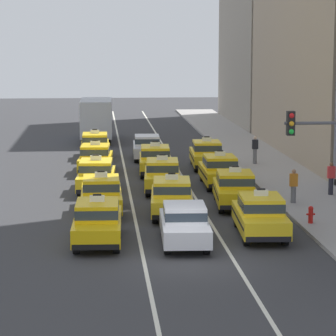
{
  "coord_description": "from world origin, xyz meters",
  "views": [
    {
      "loc": [
        -3.14,
        -27.78,
        7.85
      ],
      "look_at": [
        0.35,
        12.94,
        1.3
      ],
      "focal_mm": 87.22,
      "sensor_mm": 36.0,
      "label": 1
    }
  ],
  "objects_px": {
    "taxi_left_nearest": "(98,221)",
    "pedestrian_mid_block": "(331,178)",
    "sedan_center_fifth": "(147,146)",
    "taxi_left_fourth": "(96,158)",
    "taxi_center_fourth": "(155,159)",
    "pedestrian_by_storefront": "(255,150)",
    "taxi_left_second": "(101,194)",
    "pedestrian_near_crosswalk": "(294,186)",
    "taxi_right_third": "(220,170)",
    "fire_hydrant": "(311,214)",
    "taxi_right_nearest": "(260,215)",
    "taxi_right_second": "(235,188)",
    "box_truck_left_sixth": "(97,119)",
    "taxi_center_third": "(162,175)",
    "taxi_left_fifth": "(95,145)",
    "taxi_right_fourth": "(207,154)",
    "sedan_center_nearest": "(185,223)",
    "taxi_center_second": "(172,196)",
    "taxi_left_third": "(96,175)"
  },
  "relations": [
    {
      "from": "pedestrian_near_crosswalk",
      "to": "taxi_right_third",
      "type": "bearing_deg",
      "value": 116.88
    },
    {
      "from": "sedan_center_nearest",
      "to": "pedestrian_by_storefront",
      "type": "xyz_separation_m",
      "value": [
        6.38,
        18.9,
        0.17
      ]
    },
    {
      "from": "taxi_center_second",
      "to": "taxi_right_second",
      "type": "distance_m",
      "value": 3.58
    },
    {
      "from": "sedan_center_fifth",
      "to": "taxi_right_fourth",
      "type": "distance_m",
      "value": 5.19
    },
    {
      "from": "taxi_right_second",
      "to": "pedestrian_mid_block",
      "type": "bearing_deg",
      "value": 19.02
    },
    {
      "from": "taxi_center_fourth",
      "to": "pedestrian_mid_block",
      "type": "distance_m",
      "value": 11.24
    },
    {
      "from": "taxi_left_nearest",
      "to": "taxi_right_second",
      "type": "bearing_deg",
      "value": 44.95
    },
    {
      "from": "taxi_left_fourth",
      "to": "fire_hydrant",
      "type": "bearing_deg",
      "value": -58.34
    },
    {
      "from": "taxi_left_second",
      "to": "sedan_center_fifth",
      "type": "xyz_separation_m",
      "value": [
        3.04,
        16.28,
        -0.03
      ]
    },
    {
      "from": "pedestrian_near_crosswalk",
      "to": "fire_hydrant",
      "type": "distance_m",
      "value": 4.3
    },
    {
      "from": "box_truck_left_sixth",
      "to": "taxi_right_third",
      "type": "relative_size",
      "value": 1.53
    },
    {
      "from": "box_truck_left_sixth",
      "to": "taxi_right_second",
      "type": "xyz_separation_m",
      "value": [
        6.46,
        -24.77,
        -0.9
      ]
    },
    {
      "from": "pedestrian_mid_block",
      "to": "taxi_right_fourth",
      "type": "bearing_deg",
      "value": 116.95
    },
    {
      "from": "taxi_left_fourth",
      "to": "pedestrian_near_crosswalk",
      "type": "relative_size",
      "value": 2.92
    },
    {
      "from": "pedestrian_mid_block",
      "to": "taxi_center_second",
      "type": "bearing_deg",
      "value": -156.99
    },
    {
      "from": "taxi_right_fourth",
      "to": "pedestrian_near_crosswalk",
      "type": "height_order",
      "value": "taxi_right_fourth"
    },
    {
      "from": "taxi_left_second",
      "to": "pedestrian_mid_block",
      "type": "relative_size",
      "value": 2.8
    },
    {
      "from": "sedan_center_fifth",
      "to": "taxi_center_third",
      "type": "bearing_deg",
      "value": -89.42
    },
    {
      "from": "sedan_center_fifth",
      "to": "taxi_left_fourth",
      "type": "bearing_deg",
      "value": -123.18
    },
    {
      "from": "taxi_center_fourth",
      "to": "pedestrian_near_crosswalk",
      "type": "bearing_deg",
      "value": -58.34
    },
    {
      "from": "pedestrian_mid_block",
      "to": "taxi_left_second",
      "type": "bearing_deg",
      "value": -166.83
    },
    {
      "from": "fire_hydrant",
      "to": "taxi_left_fifth",
      "type": "bearing_deg",
      "value": 113.96
    },
    {
      "from": "taxi_center_third",
      "to": "pedestrian_by_storefront",
      "type": "height_order",
      "value": "taxi_center_third"
    },
    {
      "from": "sedan_center_nearest",
      "to": "pedestrian_mid_block",
      "type": "height_order",
      "value": "pedestrian_mid_block"
    },
    {
      "from": "sedan_center_nearest",
      "to": "taxi_center_third",
      "type": "bearing_deg",
      "value": 89.92
    },
    {
      "from": "pedestrian_near_crosswalk",
      "to": "taxi_left_fifth",
      "type": "bearing_deg",
      "value": 120.11
    },
    {
      "from": "taxi_center_third",
      "to": "taxi_right_third",
      "type": "height_order",
      "value": "same"
    },
    {
      "from": "sedan_center_fifth",
      "to": "taxi_right_nearest",
      "type": "distance_m",
      "value": 21.43
    },
    {
      "from": "taxi_left_second",
      "to": "taxi_right_third",
      "type": "height_order",
      "value": "same"
    },
    {
      "from": "box_truck_left_sixth",
      "to": "fire_hydrant",
      "type": "relative_size",
      "value": 9.59
    },
    {
      "from": "taxi_right_second",
      "to": "pedestrian_near_crosswalk",
      "type": "xyz_separation_m",
      "value": [
        2.78,
        -0.05,
        0.08
      ]
    },
    {
      "from": "taxi_left_second",
      "to": "fire_hydrant",
      "type": "relative_size",
      "value": 6.25
    },
    {
      "from": "taxi_left_fourth",
      "to": "taxi_left_fifth",
      "type": "bearing_deg",
      "value": 90.48
    },
    {
      "from": "taxi_center_third",
      "to": "pedestrian_near_crosswalk",
      "type": "height_order",
      "value": "taxi_center_third"
    },
    {
      "from": "taxi_left_third",
      "to": "taxi_center_third",
      "type": "bearing_deg",
      "value": -3.09
    },
    {
      "from": "sedan_center_nearest",
      "to": "taxi_left_nearest",
      "type": "bearing_deg",
      "value": 171.63
    },
    {
      "from": "sedan_center_fifth",
      "to": "taxi_right_nearest",
      "type": "relative_size",
      "value": 0.94
    },
    {
      "from": "taxi_center_fourth",
      "to": "pedestrian_mid_block",
      "type": "relative_size",
      "value": 2.85
    },
    {
      "from": "taxi_left_fourth",
      "to": "sedan_center_nearest",
      "type": "xyz_separation_m",
      "value": [
        3.42,
        -17.19,
        -0.03
      ]
    },
    {
      "from": "sedan_center_nearest",
      "to": "pedestrian_near_crosswalk",
      "type": "bearing_deg",
      "value": 49.28
    },
    {
      "from": "taxi_left_second",
      "to": "taxi_right_nearest",
      "type": "relative_size",
      "value": 0.98
    },
    {
      "from": "taxi_left_fifth",
      "to": "sedan_center_fifth",
      "type": "relative_size",
      "value": 1.05
    },
    {
      "from": "taxi_left_nearest",
      "to": "pedestrian_mid_block",
      "type": "distance_m",
      "value": 14.13
    },
    {
      "from": "taxi_left_third",
      "to": "taxi_right_nearest",
      "type": "bearing_deg",
      "value": -57.05
    },
    {
      "from": "sedan_center_nearest",
      "to": "pedestrian_near_crosswalk",
      "type": "relative_size",
      "value": 2.73
    },
    {
      "from": "taxi_left_fifth",
      "to": "taxi_right_fourth",
      "type": "height_order",
      "value": "same"
    },
    {
      "from": "box_truck_left_sixth",
      "to": "taxi_center_third",
      "type": "bearing_deg",
      "value": -80.72
    },
    {
      "from": "taxi_left_second",
      "to": "pedestrian_near_crosswalk",
      "type": "bearing_deg",
      "value": 5.34
    },
    {
      "from": "taxi_left_fourth",
      "to": "sedan_center_nearest",
      "type": "distance_m",
      "value": 17.53
    },
    {
      "from": "taxi_center_fourth",
      "to": "pedestrian_by_storefront",
      "type": "distance_m",
      "value": 6.85
    }
  ]
}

